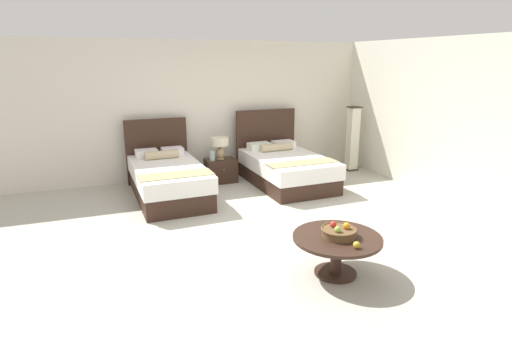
{
  "coord_description": "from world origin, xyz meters",
  "views": [
    {
      "loc": [
        -2.14,
        -5.31,
        2.33
      ],
      "look_at": [
        0.05,
        0.48,
        0.59
      ],
      "focal_mm": 29.26,
      "sensor_mm": 36.0,
      "label": 1
    }
  ],
  "objects_px": {
    "vase": "(212,155)",
    "coffee_table": "(337,245)",
    "bed_near_window": "(168,179)",
    "fruit_bowl": "(339,232)",
    "nightstand": "(221,171)",
    "floor_lamp_corner": "(352,139)",
    "table_lamp": "(220,144)",
    "loose_apple": "(357,245)",
    "bed_near_corner": "(285,167)"
  },
  "relations": [
    {
      "from": "bed_near_window",
      "to": "fruit_bowl",
      "type": "relative_size",
      "value": 5.53
    },
    {
      "from": "table_lamp",
      "to": "fruit_bowl",
      "type": "xyz_separation_m",
      "value": [
        0.2,
        -3.99,
        -0.23
      ]
    },
    {
      "from": "nightstand",
      "to": "coffee_table",
      "type": "height_order",
      "value": "coffee_table"
    },
    {
      "from": "bed_near_corner",
      "to": "vase",
      "type": "height_order",
      "value": "bed_near_corner"
    },
    {
      "from": "table_lamp",
      "to": "loose_apple",
      "type": "relative_size",
      "value": 5.68
    },
    {
      "from": "fruit_bowl",
      "to": "bed_near_window",
      "type": "bearing_deg",
      "value": 111.05
    },
    {
      "from": "vase",
      "to": "fruit_bowl",
      "type": "bearing_deg",
      "value": -84.6
    },
    {
      "from": "bed_near_window",
      "to": "fruit_bowl",
      "type": "xyz_separation_m",
      "value": [
        1.31,
        -3.4,
        0.18
      ]
    },
    {
      "from": "loose_apple",
      "to": "vase",
      "type": "bearing_deg",
      "value": 95.22
    },
    {
      "from": "vase",
      "to": "coffee_table",
      "type": "xyz_separation_m",
      "value": [
        0.36,
        -3.91,
        -0.2
      ]
    },
    {
      "from": "nightstand",
      "to": "coffee_table",
      "type": "relative_size",
      "value": 0.6
    },
    {
      "from": "vase",
      "to": "loose_apple",
      "type": "relative_size",
      "value": 2.69
    },
    {
      "from": "floor_lamp_corner",
      "to": "bed_near_corner",
      "type": "bearing_deg",
      "value": -165.93
    },
    {
      "from": "bed_near_window",
      "to": "table_lamp",
      "type": "relative_size",
      "value": 5.12
    },
    {
      "from": "nightstand",
      "to": "table_lamp",
      "type": "height_order",
      "value": "table_lamp"
    },
    {
      "from": "vase",
      "to": "loose_apple",
      "type": "distance_m",
      "value": 4.26
    },
    {
      "from": "bed_near_window",
      "to": "floor_lamp_corner",
      "type": "distance_m",
      "value": 4.04
    },
    {
      "from": "loose_apple",
      "to": "coffee_table",
      "type": "bearing_deg",
      "value": 94.32
    },
    {
      "from": "bed_near_window",
      "to": "nightstand",
      "type": "height_order",
      "value": "bed_near_window"
    },
    {
      "from": "nightstand",
      "to": "bed_near_corner",
      "type": "bearing_deg",
      "value": -26.62
    },
    {
      "from": "bed_near_corner",
      "to": "loose_apple",
      "type": "relative_size",
      "value": 28.08
    },
    {
      "from": "coffee_table",
      "to": "fruit_bowl",
      "type": "height_order",
      "value": "fruit_bowl"
    },
    {
      "from": "bed_near_corner",
      "to": "vase",
      "type": "xyz_separation_m",
      "value": [
        -1.29,
        0.52,
        0.23
      ]
    },
    {
      "from": "vase",
      "to": "coffee_table",
      "type": "distance_m",
      "value": 3.94
    },
    {
      "from": "bed_near_window",
      "to": "vase",
      "type": "height_order",
      "value": "bed_near_window"
    },
    {
      "from": "bed_near_window",
      "to": "coffee_table",
      "type": "xyz_separation_m",
      "value": [
        1.3,
        -3.39,
        0.03
      ]
    },
    {
      "from": "nightstand",
      "to": "floor_lamp_corner",
      "type": "relative_size",
      "value": 0.43
    },
    {
      "from": "vase",
      "to": "floor_lamp_corner",
      "type": "bearing_deg",
      "value": -1.43
    },
    {
      "from": "bed_near_corner",
      "to": "table_lamp",
      "type": "bearing_deg",
      "value": 152.56
    },
    {
      "from": "vase",
      "to": "floor_lamp_corner",
      "type": "xyz_separation_m",
      "value": [
        3.06,
        -0.08,
        0.13
      ]
    },
    {
      "from": "bed_near_window",
      "to": "vase",
      "type": "xyz_separation_m",
      "value": [
        0.94,
        0.53,
        0.22
      ]
    },
    {
      "from": "table_lamp",
      "to": "loose_apple",
      "type": "bearing_deg",
      "value": -87.17
    },
    {
      "from": "table_lamp",
      "to": "coffee_table",
      "type": "height_order",
      "value": "table_lamp"
    },
    {
      "from": "loose_apple",
      "to": "table_lamp",
      "type": "bearing_deg",
      "value": 92.83
    },
    {
      "from": "nightstand",
      "to": "table_lamp",
      "type": "xyz_separation_m",
      "value": [
        0.0,
        0.02,
        0.51
      ]
    },
    {
      "from": "table_lamp",
      "to": "bed_near_window",
      "type": "bearing_deg",
      "value": -152.21
    },
    {
      "from": "bed_near_corner",
      "to": "vase",
      "type": "distance_m",
      "value": 1.41
    },
    {
      "from": "bed_near_corner",
      "to": "loose_apple",
      "type": "distance_m",
      "value": 3.83
    },
    {
      "from": "table_lamp",
      "to": "coffee_table",
      "type": "distance_m",
      "value": 4.0
    },
    {
      "from": "bed_near_window",
      "to": "bed_near_corner",
      "type": "bearing_deg",
      "value": 0.15
    },
    {
      "from": "bed_near_window",
      "to": "table_lamp",
      "type": "xyz_separation_m",
      "value": [
        1.11,
        0.59,
        0.41
      ]
    },
    {
      "from": "nightstand",
      "to": "fruit_bowl",
      "type": "bearing_deg",
      "value": -87.16
    },
    {
      "from": "bed_near_window",
      "to": "coffee_table",
      "type": "bearing_deg",
      "value": -69.0
    },
    {
      "from": "loose_apple",
      "to": "floor_lamp_corner",
      "type": "xyz_separation_m",
      "value": [
        2.68,
        4.17,
        0.19
      ]
    },
    {
      "from": "bed_near_corner",
      "to": "table_lamp",
      "type": "xyz_separation_m",
      "value": [
        -1.12,
        0.58,
        0.42
      ]
    },
    {
      "from": "table_lamp",
      "to": "vase",
      "type": "bearing_deg",
      "value": -161.06
    },
    {
      "from": "vase",
      "to": "loose_apple",
      "type": "height_order",
      "value": "vase"
    },
    {
      "from": "fruit_bowl",
      "to": "vase",
      "type": "bearing_deg",
      "value": 95.4
    },
    {
      "from": "table_lamp",
      "to": "vase",
      "type": "height_order",
      "value": "table_lamp"
    },
    {
      "from": "loose_apple",
      "to": "bed_near_corner",
      "type": "bearing_deg",
      "value": 76.34
    }
  ]
}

